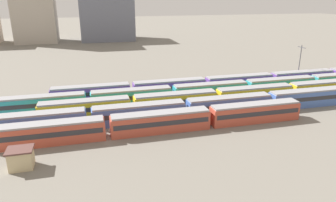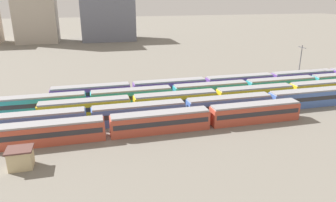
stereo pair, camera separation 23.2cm
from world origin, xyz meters
The scene contains 9 objects.
ground_plane centered at (0.00, 10.40, 0.00)m, with size 600.00×600.00×0.00m, color slate.
train_track_0 centered at (10.56, 0.00, 1.90)m, with size 55.80×3.06×3.75m.
train_track_1 centered at (26.42, 5.20, 1.90)m, with size 93.60×3.06×3.75m.
train_track_2 centered at (44.67, 10.40, 1.90)m, with size 112.50×3.06×3.75m.
train_track_3 centered at (35.92, 15.60, 1.90)m, with size 112.50×3.06×3.75m.
train_track_4 centered at (36.63, 20.80, 1.90)m, with size 93.60×3.06×3.75m.
catenary_pole_1 centered at (56.35, 23.61, 5.74)m, with size 0.24×3.20×10.37m.
signal_hut centered at (-11.63, -7.28, 1.55)m, with size 3.60×3.00×3.04m.
distant_building_2 centered at (10.29, 125.26, 10.80)m, with size 27.82×21.79×21.60m, color slate.
Camera 1 is at (-1.24, -50.59, 23.68)m, focal length 33.32 mm.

